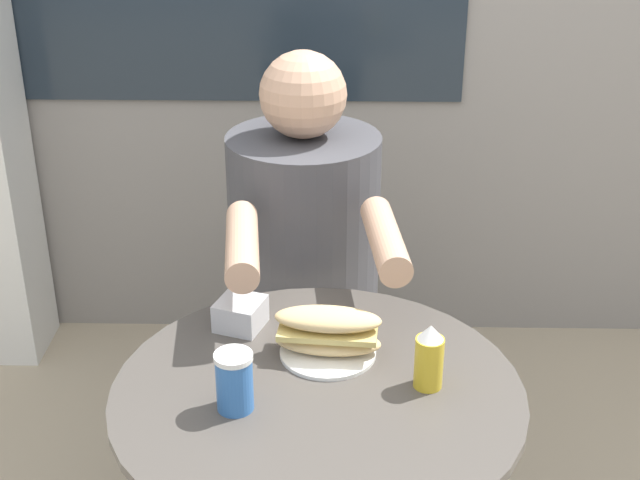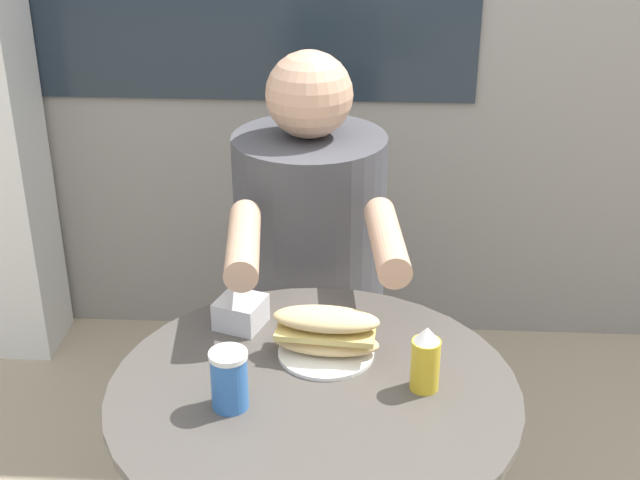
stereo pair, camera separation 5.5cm
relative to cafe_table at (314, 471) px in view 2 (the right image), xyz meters
The scene contains 7 objects.
cafe_table is the anchor object (origin of this frame).
diner_chair 0.93m from the cafe_table, 93.45° to the left, with size 0.42×0.42×0.87m.
seated_diner 0.58m from the cafe_table, 94.24° to the left, with size 0.42×0.68×1.21m.
sandwich_on_plate 0.27m from the cafe_table, 81.50° to the left, with size 0.21×0.19×0.10m.
drink_cup 0.30m from the cafe_table, 157.24° to the right, with size 0.07×0.07×0.11m.
napkin_box 0.35m from the cafe_table, 127.03° to the left, with size 0.11×0.11×0.06m.
condiment_bottle 0.33m from the cafe_table, ahead, with size 0.05×0.05×0.13m.
Camera 2 is at (0.09, -1.35, 1.70)m, focal length 50.00 mm.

